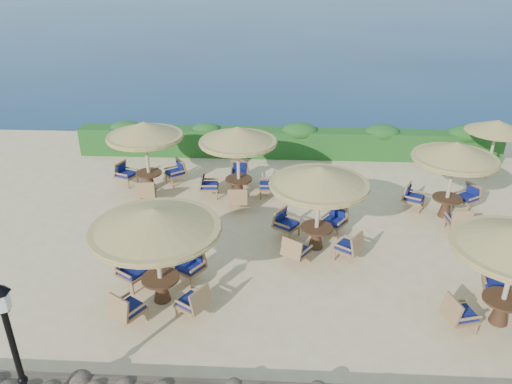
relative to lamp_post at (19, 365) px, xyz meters
name	(u,v)px	position (x,y,z in m)	size (l,w,h in m)	color
ground	(288,243)	(4.80, 6.80, -1.55)	(120.00, 120.00, 0.00)	beige
sea	(286,7)	(4.80, 76.80, -1.55)	(160.00, 160.00, 0.00)	#0B2347
hedge	(287,143)	(4.80, 14.00, -0.95)	(18.00, 0.90, 1.20)	#174716
lamp_post	(19,365)	(0.00, 0.00, 0.00)	(0.44, 0.44, 3.31)	black
extra_parasol	(497,126)	(12.60, 12.00, 0.62)	(2.30, 2.30, 2.41)	#C5B08B
cafe_set_0	(156,236)	(1.56, 3.88, 0.37)	(3.23, 3.23, 2.65)	#C5B08B
cafe_set_1	(319,192)	(5.64, 6.62, 0.30)	(2.90, 2.90, 2.65)	#C5B08B
cafe_set_3	(146,142)	(-0.34, 10.35, 0.35)	(2.81, 2.82, 2.65)	#C5B08B
cafe_set_4	(238,150)	(3.03, 9.97, 0.26)	(2.83, 2.83, 2.65)	#C5B08B
cafe_set_5	(454,164)	(10.09, 8.82, 0.35)	(2.78, 2.79, 2.65)	#C5B08B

